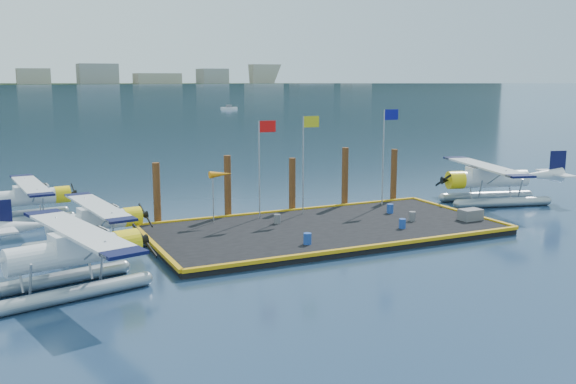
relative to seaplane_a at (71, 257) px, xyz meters
name	(u,v)px	position (x,y,z in m)	size (l,w,h in m)	color
ground	(324,233)	(14.65, 4.63, -1.55)	(4000.00, 4000.00, 0.00)	navy
dock	(324,230)	(14.65, 4.63, -1.35)	(20.00, 10.00, 0.40)	black
dock_bumpers	(324,225)	(14.65, 4.63, -1.06)	(20.25, 10.25, 0.18)	#C8900B
far_backdrop	(91,77)	(254.56, 1742.15, 7.90)	(3050.00, 2050.00, 810.00)	black
seaplane_a	(71,257)	(0.00, 0.00, 0.00)	(9.27, 10.04, 3.56)	#91999F
seaplane_b	(92,224)	(1.86, 6.78, -0.20)	(7.95, 8.76, 3.10)	#91999F
seaplane_c	(25,200)	(-0.92, 15.38, -0.17)	(8.12, 8.96, 3.18)	#91999F
seaplane_d	(490,182)	(29.62, 7.40, 0.08)	(9.77, 10.55, 3.75)	#91999F
drum_1	(402,224)	(18.53, 2.34, -0.87)	(0.39, 0.39, 0.56)	#1B3F99
drum_2	(412,216)	(20.20, 3.68, -0.87)	(0.41, 0.41, 0.57)	#5C5C61
drum_3	(307,239)	(11.95, 1.47, -0.85)	(0.42, 0.42, 0.59)	#1B3F99
drum_4	(390,209)	(20.29, 6.18, -0.86)	(0.42, 0.42, 0.59)	#1B3F99
drum_5	(277,219)	(12.50, 6.56, -0.87)	(0.39, 0.39, 0.55)	#5C5C61
crate	(470,215)	(23.60, 2.40, -0.82)	(1.33, 0.89, 0.67)	#5C5C61
flagpole_red	(262,154)	(12.36, 8.43, 2.84)	(1.14, 0.08, 6.00)	#999AA1
flagpole_yellow	(306,149)	(15.36, 8.43, 2.96)	(1.14, 0.08, 6.20)	#999AA1
flagpole_blue	(386,143)	(21.35, 8.43, 3.13)	(1.14, 0.08, 6.50)	#999AA1
windsock	(220,175)	(9.63, 8.43, 1.68)	(1.40, 0.44, 3.12)	#999AA1
piling_0	(157,196)	(6.15, 10.03, 0.45)	(0.44, 0.44, 4.00)	#492614
piling_1	(228,189)	(10.65, 10.03, 0.55)	(0.44, 0.44, 4.20)	#492614
piling_2	(292,187)	(15.15, 10.03, 0.35)	(0.44, 0.44, 3.80)	#492614
piling_3	(345,179)	(19.15, 10.03, 0.60)	(0.44, 0.44, 4.30)	#492614
piling_4	(394,177)	(23.15, 10.03, 0.45)	(0.44, 0.44, 4.00)	#492614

